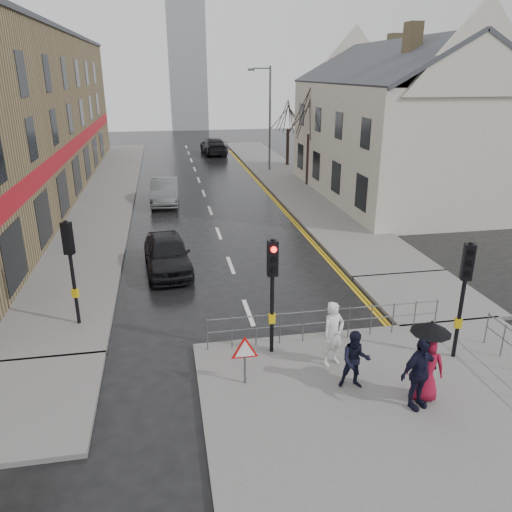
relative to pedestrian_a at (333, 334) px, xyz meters
name	(u,v)px	position (x,y,z in m)	size (l,w,h in m)	color
ground	(266,359)	(-1.69, 0.74, -1.06)	(120.00, 120.00, 0.00)	black
near_pavement	(424,425)	(1.31, -2.76, -0.99)	(10.00, 9.00, 0.14)	#605E5B
left_pavement	(107,190)	(-8.19, 23.74, -0.99)	(4.00, 44.00, 0.14)	#605E5B
right_pavement	(284,177)	(4.81, 25.74, -0.99)	(4.00, 40.00, 0.14)	#605E5B
pavement_bridge_right	(425,296)	(4.81, 3.74, -0.99)	(4.00, 4.20, 0.14)	#605E5B
pavement_stub_left	(13,405)	(-8.19, -0.26, -0.99)	(4.00, 4.20, 0.14)	#605E5B
building_left_terrace	(5,118)	(-13.69, 22.74, 3.94)	(8.00, 42.00, 10.00)	olive
building_right_cream	(397,121)	(10.31, 18.74, 3.72)	(9.00, 16.40, 10.10)	beige
church_tower	(187,62)	(-0.19, 62.74, 7.94)	(5.00, 5.00, 18.00)	gray
traffic_signal_near_left	(272,277)	(-1.49, 0.93, 1.40)	(0.28, 0.27, 3.40)	black
traffic_signal_near_right	(465,281)	(3.51, -0.27, 1.40)	(0.34, 0.33, 3.40)	black
traffic_signal_far_left	(70,255)	(-7.19, 3.74, 1.40)	(0.34, 0.33, 3.40)	black
guard_railing_front	(327,317)	(0.26, 1.34, -0.20)	(7.14, 0.04, 1.00)	#595B5E
warning_sign	(245,352)	(-2.49, -0.47, -0.02)	(0.80, 0.07, 1.35)	#595B5E
street_lamp	(268,112)	(4.13, 28.74, 3.65)	(1.83, 0.25, 8.00)	#595B5E
tree_near	(310,112)	(5.81, 22.74, 4.08)	(2.40, 2.40, 6.58)	#31221B
tree_far	(288,113)	(6.31, 30.74, 3.37)	(2.40, 2.40, 5.64)	#31221B
pedestrian_a	(333,334)	(0.00, 0.00, 0.00)	(0.67, 0.44, 1.83)	silver
pedestrian_b	(355,360)	(0.20, -1.13, -0.14)	(0.76, 0.59, 1.56)	black
pedestrian_with_umbrella	(427,358)	(1.69, -1.89, 0.22)	(1.01, 0.96, 2.10)	maroon
pedestrian_d	(419,373)	(1.37, -2.15, 0.01)	(1.08, 0.45, 1.84)	black
car_parked	(167,253)	(-4.31, 8.11, -0.31)	(1.76, 4.39, 1.49)	black
car_mid	(165,191)	(-4.26, 19.50, -0.30)	(1.61, 4.62, 1.52)	#515556
car_far	(214,146)	(0.75, 38.58, -0.26)	(2.24, 5.51, 1.60)	black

